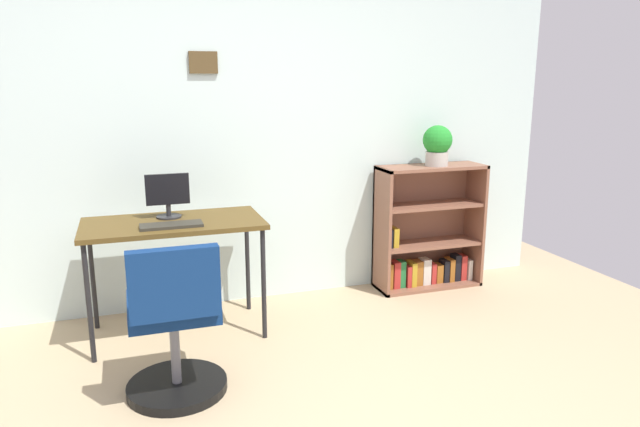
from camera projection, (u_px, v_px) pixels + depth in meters
wall_back at (218, 145)px, 4.07m from camera, size 5.20×0.12×2.31m
desk at (174, 230)px, 3.60m from camera, size 1.10×0.58×0.75m
monitor at (168, 195)px, 3.64m from camera, size 0.27×0.16×0.28m
keyboard at (171, 225)px, 3.45m from camera, size 0.37×0.14×0.02m
office_chair at (175, 331)px, 2.91m from camera, size 0.52×0.55×0.85m
bookshelf_low at (425, 234)px, 4.54m from camera, size 0.83×0.30×0.96m
potted_plant_on_shelf at (437, 144)px, 4.34m from camera, size 0.22×0.22×0.31m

